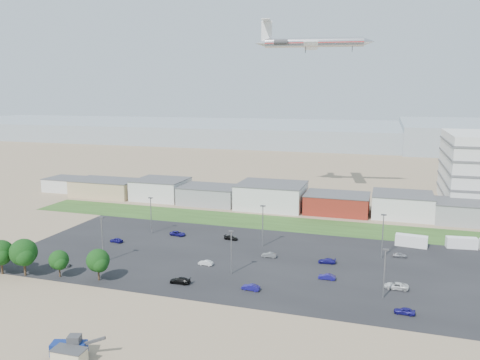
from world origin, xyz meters
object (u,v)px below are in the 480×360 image
at_px(parked_car_1, 327,277).
at_px(parked_car_13, 251,287).
at_px(parked_car_8, 400,255).
at_px(parked_car_5, 116,240).
at_px(parked_car_2, 405,311).
at_px(parked_car_9, 178,233).
at_px(parked_car_4, 206,263).
at_px(parked_car_3, 180,280).
at_px(parked_car_12, 327,261).
at_px(parked_car_0, 396,286).
at_px(telehandler, 69,346).
at_px(parked_car_6, 231,238).
at_px(parked_car_7, 269,255).
at_px(portable_shed, 69,357).
at_px(box_trailer_a, 411,241).
at_px(airliner, 314,42).
at_px(parked_car_10, 62,264).

bearing_deg(parked_car_1, parked_car_13, -51.60).
bearing_deg(parked_car_8, parked_car_5, 95.93).
xyz_separation_m(parked_car_1, parked_car_5, (-55.06, 8.54, 0.02)).
height_order(parked_car_2, parked_car_9, parked_car_2).
relative_size(parked_car_4, parked_car_13, 0.92).
relative_size(parked_car_3, parked_car_12, 1.10).
relative_size(parked_car_0, parked_car_5, 1.31).
xyz_separation_m(parked_car_4, parked_car_5, (-28.12, 8.38, 0.05)).
relative_size(telehandler, parked_car_9, 1.84).
height_order(parked_car_1, parked_car_8, parked_car_1).
bearing_deg(parked_car_4, parked_car_5, -103.79).
relative_size(parked_car_9, parked_car_13, 1.19).
bearing_deg(telehandler, parked_car_6, 69.40).
bearing_deg(parked_car_5, parked_car_7, 97.87).
relative_size(parked_car_5, parked_car_13, 0.97).
height_order(portable_shed, parked_car_5, portable_shed).
bearing_deg(box_trailer_a, parked_car_12, -128.22).
xyz_separation_m(airliner, parked_car_13, (2.69, -87.96, -55.25)).
distance_m(parked_car_4, parked_car_6, 19.46).
xyz_separation_m(parked_car_10, parked_car_12, (55.96, 19.67, -0.04)).
height_order(airliner, parked_car_7, airliner).
relative_size(parked_car_1, parked_car_13, 0.97).
distance_m(parked_car_9, parked_car_12, 42.28).
bearing_deg(parked_car_6, parked_car_3, -173.28).
bearing_deg(parked_car_8, portable_shed, 141.00).
height_order(box_trailer_a, parked_car_9, box_trailer_a).
bearing_deg(parked_car_13, parked_car_3, -81.08).
bearing_deg(parked_car_6, parked_car_2, -118.71).
bearing_deg(parked_car_7, parked_car_8, 104.78).
distance_m(airliner, parked_car_3, 105.47).
bearing_deg(box_trailer_a, telehandler, -118.93).
distance_m(airliner, parked_car_2, 109.81).
relative_size(portable_shed, parked_car_2, 1.35).
distance_m(parked_car_4, parked_car_10, 31.94).
height_order(portable_shed, parked_car_1, portable_shed).
height_order(parked_car_1, parked_car_10, parked_car_10).
relative_size(telehandler, parked_car_1, 2.27).
bearing_deg(airliner, parked_car_7, -97.60).
xyz_separation_m(portable_shed, parked_car_12, (29.49, 51.79, -0.64)).
relative_size(parked_car_0, parked_car_1, 1.32).
bearing_deg(parked_car_0, parked_car_5, -97.04).
distance_m(portable_shed, airliner, 132.93).
distance_m(box_trailer_a, parked_car_5, 75.19).
relative_size(parked_car_5, parked_car_7, 1.02).
bearing_deg(parked_car_10, parked_car_5, -5.18).
xyz_separation_m(parked_car_3, parked_car_13, (14.56, 1.12, -0.03)).
xyz_separation_m(telehandler, parked_car_8, (46.73, 59.23, -1.12)).
xyz_separation_m(airliner, parked_car_10, (-40.98, -88.19, -55.24)).
bearing_deg(parked_car_8, parked_car_6, 86.39).
bearing_deg(parked_car_1, parked_car_2, 53.94).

